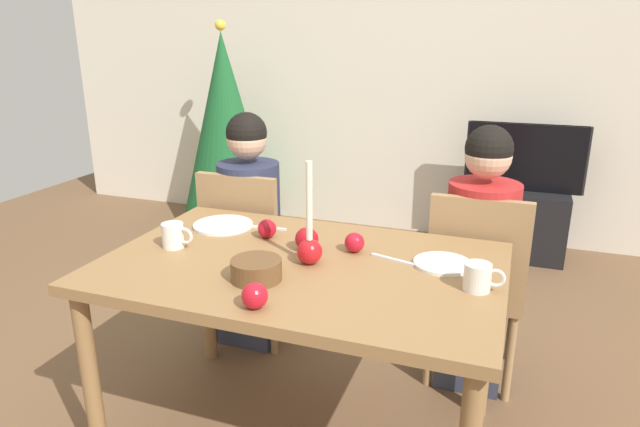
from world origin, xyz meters
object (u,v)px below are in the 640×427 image
object	(u,v)px
chair_right	(476,279)
apple_by_left_plate	(267,229)
mug_left	(174,235)
apple_far_edge	(354,242)
christmas_tree	(226,125)
bowl_walnuts	(256,270)
apple_by_right_mug	(307,239)
person_right_child	(478,264)
tv	(525,157)
person_left_child	(251,234)
chair_left	(248,247)
mug_right	(478,277)
plate_left	(223,225)
apple_near_candle	(256,296)
tv_stand	(518,222)
plate_right	(443,264)
candle_centerpiece	(310,244)
dining_table	(301,284)

from	to	relation	value
chair_right	apple_by_left_plate	bearing A→B (deg)	-151.79
mug_left	apple_far_edge	bearing A→B (deg)	15.94
chair_right	christmas_tree	xyz separation A→B (m)	(-2.06, 1.54, 0.32)
bowl_walnuts	apple_by_right_mug	world-z (taller)	apple_by_right_mug
apple_by_left_plate	bowl_walnuts	bearing A→B (deg)	-70.15
person_right_child	apple_by_left_plate	bearing A→B (deg)	-149.99
chair_right	tv	world-z (taller)	tv
bowl_walnuts	apple_far_edge	bearing A→B (deg)	55.53
person_left_child	chair_left	bearing A→B (deg)	-90.00
mug_right	plate_left	bearing A→B (deg)	165.98
person_right_child	mug_right	bearing A→B (deg)	-86.88
apple_near_candle	apple_far_edge	world-z (taller)	apple_near_candle
chair_right	apple_by_right_mug	size ratio (longest dim) A/B	10.19
tv_stand	christmas_tree	world-z (taller)	christmas_tree
plate_right	mug_right	bearing A→B (deg)	-51.13
chair_right	tv_stand	size ratio (longest dim) A/B	1.41
chair_left	mug_right	distance (m)	1.32
person_left_child	apple_by_left_plate	world-z (taller)	person_left_child
person_right_child	apple_far_edge	bearing A→B (deg)	-131.07
person_left_child	apple_far_edge	world-z (taller)	person_left_child
apple_near_candle	plate_right	bearing A→B (deg)	47.08
chair_right	candle_centerpiece	distance (m)	0.87
christmas_tree	apple_by_right_mug	xyz separation A→B (m)	(1.46, -2.03, -0.04)
apple_by_left_plate	mug_left	bearing A→B (deg)	-143.12
plate_right	plate_left	bearing A→B (deg)	173.72
candle_centerpiece	tv	bearing A→B (deg)	73.04
person_right_child	plate_left	world-z (taller)	person_right_child
chair_right	mug_right	xyz separation A→B (m)	(0.04, -0.63, 0.28)
person_left_child	tv_stand	size ratio (longest dim) A/B	1.83
dining_table	plate_left	size ratio (longest dim) A/B	5.66
dining_table	mug_left	size ratio (longest dim) A/B	11.10
tv_stand	christmas_tree	xyz separation A→B (m)	(-2.22, -0.15, 0.60)
chair_right	candle_centerpiece	world-z (taller)	candle_centerpiece
person_left_child	christmas_tree	world-z (taller)	christmas_tree
chair_left	tv_stand	bearing A→B (deg)	53.34
mug_left	mug_right	bearing A→B (deg)	0.52
apple_near_candle	apple_far_edge	xyz separation A→B (m)	(0.15, 0.52, -0.00)
candle_centerpiece	mug_right	size ratio (longest dim) A/B	2.86
apple_far_edge	tv	bearing A→B (deg)	74.76
candle_centerpiece	person_right_child	bearing A→B (deg)	49.90
bowl_walnuts	mug_right	bearing A→B (deg)	13.41
apple_by_right_mug	plate_right	bearing A→B (deg)	3.34
christmas_tree	apple_by_left_plate	xyz separation A→B (m)	(1.27, -1.96, -0.05)
dining_table	mug_right	world-z (taller)	mug_right
plate_right	candle_centerpiece	bearing A→B (deg)	-162.32
mug_right	bowl_walnuts	bearing A→B (deg)	-166.59
candle_centerpiece	chair_right	bearing A→B (deg)	48.42
christmas_tree	apple_far_edge	world-z (taller)	christmas_tree
tv_stand	candle_centerpiece	size ratio (longest dim) A/B	1.74
christmas_tree	mug_right	size ratio (longest dim) A/B	12.55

